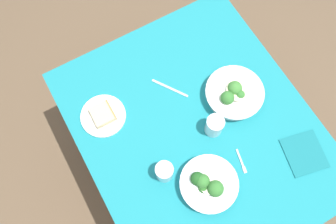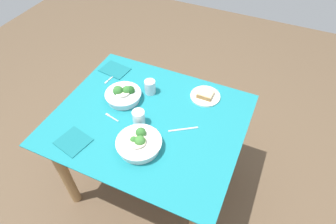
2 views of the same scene
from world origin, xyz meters
TOP-DOWN VIEW (x-y plane):
  - ground_plane at (0.00, 0.00)m, footprint 6.00×6.00m
  - dining_table at (0.00, 0.00)m, footprint 1.17×0.98m
  - broccoli_bowl_far at (-0.23, 0.09)m, footprint 0.24×0.24m
  - broccoli_bowl_near at (0.05, -0.22)m, footprint 0.26×0.26m
  - bread_side_plate at (0.26, 0.33)m, footprint 0.20×0.20m
  - water_glass_center at (-0.10, 0.22)m, footprint 0.07×0.07m
  - water_glass_side at (-0.03, -0.06)m, footprint 0.08×0.08m
  - fork_by_near_bowl at (-0.22, -0.09)m, footprint 0.11×0.03m
  - table_knife_left at (0.23, 0.01)m, footprint 0.16×0.11m
  - napkin_folded_lower at (-0.32, -0.34)m, footprint 0.20×0.19m

SIDE VIEW (x-z plane):
  - ground_plane at x=0.00m, z-range 0.00..0.00m
  - dining_table at x=0.00m, z-range 0.25..1.02m
  - table_knife_left at x=0.23m, z-range 0.76..0.77m
  - fork_by_near_bowl at x=-0.22m, z-range 0.76..0.77m
  - napkin_folded_lower at x=-0.32m, z-range 0.76..0.77m
  - bread_side_plate at x=0.26m, z-range 0.76..0.80m
  - broccoli_bowl_near at x=0.05m, z-range 0.75..0.85m
  - broccoli_bowl_far at x=-0.23m, z-range 0.75..0.85m
  - water_glass_center at x=-0.10m, z-range 0.76..0.86m
  - water_glass_side at x=-0.03m, z-range 0.76..0.87m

